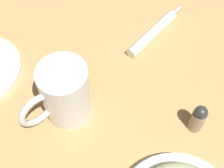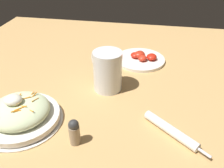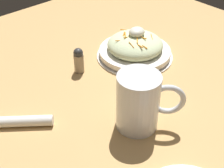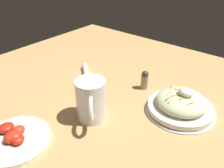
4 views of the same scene
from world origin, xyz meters
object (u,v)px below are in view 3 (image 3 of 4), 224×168
(napkin_roll, at_px, (15,122))
(salad_plate, at_px, (135,48))
(beer_mug, at_px, (139,104))
(salt_shaker, at_px, (79,60))

(napkin_roll, bearing_deg, salad_plate, 3.44)
(beer_mug, height_order, napkin_roll, beer_mug)
(salad_plate, xyz_separation_m, salt_shaker, (-0.18, 0.05, 0.01))
(salt_shaker, bearing_deg, napkin_roll, -162.90)
(salad_plate, xyz_separation_m, beer_mug, (-0.21, -0.21, 0.03))
(beer_mug, xyz_separation_m, salt_shaker, (0.03, 0.26, -0.02))
(salad_plate, distance_m, napkin_roll, 0.42)
(salad_plate, xyz_separation_m, napkin_roll, (-0.42, -0.03, -0.02))
(napkin_roll, distance_m, salt_shaker, 0.26)
(beer_mug, bearing_deg, salad_plate, 45.78)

